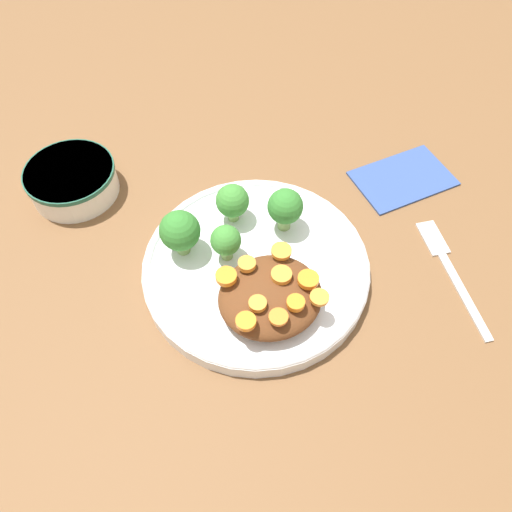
{
  "coord_description": "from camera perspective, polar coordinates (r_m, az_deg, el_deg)",
  "views": [
    {
      "loc": [
        0.12,
        0.3,
        0.5
      ],
      "look_at": [
        0.0,
        0.0,
        0.03
      ],
      "focal_mm": 35.0,
      "sensor_mm": 36.0,
      "label": 1
    }
  ],
  "objects": [
    {
      "name": "carrot_slice_2",
      "position": [
        0.52,
        7.26,
        -4.71
      ],
      "size": [
        0.02,
        0.02,
        0.0
      ],
      "primitive_type": "cylinder",
      "color": "orange",
      "rests_on": "stew_mound"
    },
    {
      "name": "broccoli_floret_0",
      "position": [
        0.59,
        3.36,
        5.56
      ],
      "size": [
        0.04,
        0.04,
        0.06
      ],
      "color": "#7FA85B",
      "rests_on": "plate"
    },
    {
      "name": "dip_bowl",
      "position": [
        0.71,
        -20.28,
        8.23
      ],
      "size": [
        0.12,
        0.12,
        0.04
      ],
      "color": "white",
      "rests_on": "ground_plane"
    },
    {
      "name": "napkin",
      "position": [
        0.72,
        16.46,
        8.58
      ],
      "size": [
        0.13,
        0.09,
        0.01
      ],
      "rotation": [
        0.0,
        0.0,
        0.04
      ],
      "color": "#334C8C",
      "rests_on": "ground_plane"
    },
    {
      "name": "carrot_slice_0",
      "position": [
        0.53,
        5.99,
        -2.68
      ],
      "size": [
        0.02,
        0.02,
        0.01
      ],
      "primitive_type": "cylinder",
      "color": "orange",
      "rests_on": "stew_mound"
    },
    {
      "name": "fork",
      "position": [
        0.64,
        21.09,
        -0.92
      ],
      "size": [
        0.04,
        0.17,
        0.01
      ],
      "rotation": [
        0.0,
        0.0,
        10.83
      ],
      "color": "silver",
      "rests_on": "ground_plane"
    },
    {
      "name": "carrot_slice_8",
      "position": [
        0.51,
        4.56,
        -5.36
      ],
      "size": [
        0.02,
        0.02,
        0.01
      ],
      "primitive_type": "cylinder",
      "color": "orange",
      "rests_on": "stew_mound"
    },
    {
      "name": "carrot_slice_5",
      "position": [
        0.53,
        -1.05,
        -0.92
      ],
      "size": [
        0.02,
        0.02,
        0.01
      ],
      "primitive_type": "cylinder",
      "color": "orange",
      "rests_on": "stew_mound"
    },
    {
      "name": "carrot_slice_6",
      "position": [
        0.55,
        2.92,
        0.57
      ],
      "size": [
        0.02,
        0.02,
        0.0
      ],
      "primitive_type": "cylinder",
      "color": "orange",
      "rests_on": "stew_mound"
    },
    {
      "name": "plate",
      "position": [
        0.59,
        0.0,
        -1.21
      ],
      "size": [
        0.27,
        0.27,
        0.02
      ],
      "color": "white",
      "rests_on": "ground_plane"
    },
    {
      "name": "carrot_slice_4",
      "position": [
        0.51,
        0.19,
        -5.46
      ],
      "size": [
        0.02,
        0.02,
        0.01
      ],
      "primitive_type": "cylinder",
      "color": "orange",
      "rests_on": "stew_mound"
    },
    {
      "name": "broccoli_floret_1",
      "position": [
        0.6,
        -2.44,
        6.33
      ],
      "size": [
        0.04,
        0.04,
        0.05
      ],
      "color": "#7FA85B",
      "rests_on": "plate"
    },
    {
      "name": "carrot_slice_7",
      "position": [
        0.5,
        -1.17,
        -7.48
      ],
      "size": [
        0.02,
        0.02,
        0.01
      ],
      "primitive_type": "cylinder",
      "color": "orange",
      "rests_on": "stew_mound"
    },
    {
      "name": "carrot_slice_3",
      "position": [
        0.5,
        2.58,
        -6.98
      ],
      "size": [
        0.02,
        0.02,
        0.0
      ],
      "primitive_type": "cylinder",
      "color": "orange",
      "rests_on": "stew_mound"
    },
    {
      "name": "stew_mound",
      "position": [
        0.54,
        1.64,
        -4.63
      ],
      "size": [
        0.11,
        0.11,
        0.04
      ],
      "primitive_type": "ellipsoid",
      "color": "#5B3319",
      "rests_on": "plate"
    },
    {
      "name": "carrot_slice_9",
      "position": [
        0.53,
        -3.43,
        -2.35
      ],
      "size": [
        0.02,
        0.02,
        0.01
      ],
      "primitive_type": "cylinder",
      "color": "orange",
      "rests_on": "stew_mound"
    },
    {
      "name": "broccoli_floret_3",
      "position": [
        0.56,
        -3.47,
        1.72
      ],
      "size": [
        0.04,
        0.04,
        0.05
      ],
      "color": "#759E51",
      "rests_on": "plate"
    },
    {
      "name": "carrot_slice_1",
      "position": [
        0.53,
        2.92,
        -2.18
      ],
      "size": [
        0.02,
        0.02,
        0.01
      ],
      "primitive_type": "cylinder",
      "color": "orange",
      "rests_on": "stew_mound"
    },
    {
      "name": "broccoli_floret_2",
      "position": [
        0.57,
        -8.68,
        2.79
      ],
      "size": [
        0.05,
        0.05,
        0.06
      ],
      "color": "#7FA85B",
      "rests_on": "plate"
    },
    {
      "name": "ground_plane",
      "position": [
        0.6,
        0.0,
        -1.92
      ],
      "size": [
        4.0,
        4.0,
        0.0
      ],
      "primitive_type": "plane",
      "color": "brown"
    }
  ]
}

